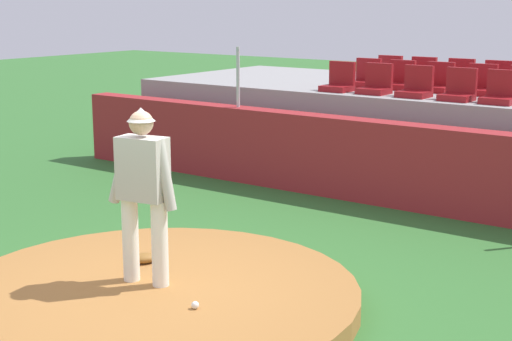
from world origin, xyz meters
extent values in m
plane|color=#30672B|center=(0.00, 0.00, 0.00)|extent=(60.00, 60.00, 0.00)
cylinder|color=#9E6833|center=(0.00, 0.00, 0.10)|extent=(4.22, 4.22, 0.21)
cylinder|color=white|center=(-0.33, 0.03, 0.65)|extent=(0.17, 0.17, 0.89)
cylinder|color=white|center=(0.02, 0.09, 0.65)|extent=(0.17, 0.17, 0.89)
cube|color=#B7B2A8|center=(-0.16, 0.06, 1.42)|extent=(0.54, 0.35, 0.64)
cylinder|color=#B7B2A8|center=(-0.42, 0.01, 1.38)|extent=(0.34, 0.17, 0.72)
cylinder|color=#B7B2A8|center=(0.10, 0.10, 1.38)|extent=(0.26, 0.15, 0.73)
sphere|color=tan|center=(-0.16, 0.06, 1.88)|extent=(0.25, 0.25, 0.25)
cone|color=#B7B2A8|center=(-0.16, 0.06, 1.96)|extent=(0.33, 0.33, 0.13)
sphere|color=white|center=(0.71, -0.18, 0.25)|extent=(0.07, 0.07, 0.07)
ellipsoid|color=brown|center=(-0.60, 0.49, 0.26)|extent=(0.33, 0.36, 0.11)
cube|color=maroon|center=(0.00, 5.09, 0.64)|extent=(12.44, 0.40, 1.28)
cylinder|color=silver|center=(-2.77, 5.09, 1.79)|extent=(0.06, 0.06, 1.03)
cube|color=gray|center=(0.00, 7.66, 0.77)|extent=(11.24, 4.02, 1.54)
cube|color=maroon|center=(-1.42, 6.10, 1.59)|extent=(0.48, 0.44, 0.10)
cube|color=maroon|center=(-1.42, 6.28, 1.84)|extent=(0.48, 0.08, 0.40)
cube|color=maroon|center=(-0.73, 6.13, 1.59)|extent=(0.48, 0.44, 0.10)
cube|color=maroon|center=(-0.73, 6.31, 1.84)|extent=(0.48, 0.08, 0.40)
cube|color=maroon|center=(0.00, 6.10, 1.59)|extent=(0.48, 0.44, 0.10)
cube|color=maroon|center=(0.00, 6.28, 1.84)|extent=(0.48, 0.08, 0.40)
cube|color=maroon|center=(0.72, 6.09, 1.59)|extent=(0.48, 0.44, 0.10)
cube|color=maroon|center=(0.72, 6.27, 1.84)|extent=(0.48, 0.08, 0.40)
cube|color=maroon|center=(1.37, 6.10, 1.59)|extent=(0.48, 0.44, 0.10)
cube|color=maroon|center=(1.37, 6.28, 1.84)|extent=(0.48, 0.08, 0.40)
cube|color=maroon|center=(-1.39, 7.02, 1.59)|extent=(0.48, 0.44, 0.10)
cube|color=maroon|center=(-1.39, 7.20, 1.84)|extent=(0.48, 0.08, 0.40)
cube|color=maroon|center=(-0.71, 6.99, 1.59)|extent=(0.48, 0.44, 0.10)
cube|color=maroon|center=(-0.71, 7.17, 1.84)|extent=(0.48, 0.08, 0.40)
cube|color=maroon|center=(0.00, 6.99, 1.59)|extent=(0.48, 0.44, 0.10)
cube|color=maroon|center=(0.00, 7.17, 1.84)|extent=(0.48, 0.08, 0.40)
cube|color=maroon|center=(0.73, 7.02, 1.59)|extent=(0.48, 0.44, 0.10)
cube|color=maroon|center=(0.73, 7.20, 1.84)|extent=(0.48, 0.08, 0.40)
cube|color=maroon|center=(-1.40, 7.91, 1.59)|extent=(0.48, 0.44, 0.10)
cube|color=maroon|center=(-1.40, 8.09, 1.84)|extent=(0.48, 0.08, 0.40)
cube|color=maroon|center=(-0.72, 7.93, 1.59)|extent=(0.48, 0.44, 0.10)
cube|color=maroon|center=(-0.72, 8.11, 1.84)|extent=(0.48, 0.08, 0.40)
cube|color=maroon|center=(0.00, 7.93, 1.59)|extent=(0.48, 0.44, 0.10)
cube|color=maroon|center=(0.00, 8.11, 1.84)|extent=(0.48, 0.08, 0.40)
cube|color=maroon|center=(0.70, 7.88, 1.59)|extent=(0.48, 0.44, 0.10)
cube|color=maroon|center=(0.70, 8.06, 1.84)|extent=(0.48, 0.08, 0.40)
camera|label=1|loc=(5.18, -5.38, 3.06)|focal=54.08mm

